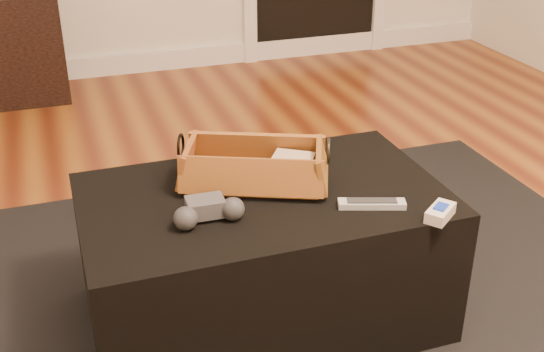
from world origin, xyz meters
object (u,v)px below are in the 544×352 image
object	(u,v)px
game_controller	(208,211)
cream_gadget	(440,213)
wicker_basket	(254,168)
silver_remote	(372,204)
ottoman	(263,257)
tv_remote	(246,177)

from	to	relation	value
game_controller	cream_gadget	distance (m)	0.60
wicker_basket	silver_remote	distance (m)	0.35
ottoman	game_controller	distance (m)	0.32
ottoman	cream_gadget	size ratio (longest dim) A/B	9.25
wicker_basket	ottoman	bearing A→B (deg)	-86.49
cream_gadget	wicker_basket	bearing A→B (deg)	139.19
silver_remote	ottoman	bearing A→B (deg)	146.59
tv_remote	cream_gadget	xyz separation A→B (m)	(0.42, -0.34, -0.01)
ottoman	game_controller	world-z (taller)	game_controller
game_controller	ottoman	bearing A→B (deg)	28.78
tv_remote	silver_remote	size ratio (longest dim) A/B	1.20
ottoman	wicker_basket	xyz separation A→B (m)	(-0.00, 0.06, 0.26)
tv_remote	wicker_basket	distance (m)	0.03
cream_gadget	silver_remote	bearing A→B (deg)	141.67
wicker_basket	game_controller	bearing A→B (deg)	-137.06
wicker_basket	game_controller	size ratio (longest dim) A/B	2.41
game_controller	silver_remote	distance (m)	0.44
tv_remote	game_controller	xyz separation A→B (m)	(-0.15, -0.16, 0.00)
tv_remote	wicker_basket	size ratio (longest dim) A/B	0.47
ottoman	cream_gadget	distance (m)	0.53
ottoman	wicker_basket	world-z (taller)	wicker_basket
cream_gadget	game_controller	bearing A→B (deg)	162.70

